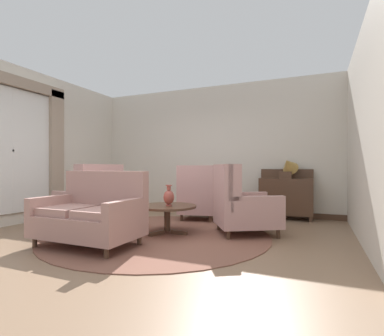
{
  "coord_description": "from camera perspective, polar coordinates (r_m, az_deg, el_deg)",
  "views": [
    {
      "loc": [
        2.28,
        -3.71,
        1.05
      ],
      "look_at": [
        0.28,
        0.99,
        1.05
      ],
      "focal_mm": 27.5,
      "sensor_mm": 36.0,
      "label": 1
    }
  ],
  "objects": [
    {
      "name": "ground",
      "position": [
        4.47,
        -8.56,
        -13.52
      ],
      "size": [
        8.04,
        8.04,
        0.0
      ],
      "primitive_type": "plane",
      "color": "#896B51"
    },
    {
      "name": "wall_back",
      "position": [
        6.93,
        3.79,
        3.58
      ],
      "size": [
        5.9,
        0.08,
        2.95
      ],
      "primitive_type": "cube",
      "color": "silver",
      "rests_on": "ground"
    },
    {
      "name": "wall_left",
      "position": [
        6.89,
        -25.51,
        3.6
      ],
      "size": [
        0.08,
        3.96,
        2.95
      ],
      "primitive_type": "cube",
      "color": "silver",
      "rests_on": "ground"
    },
    {
      "name": "wall_right",
      "position": [
        4.61,
        30.45,
        5.36
      ],
      "size": [
        0.08,
        3.96,
        2.95
      ],
      "primitive_type": "cube",
      "color": "silver",
      "rests_on": "ground"
    },
    {
      "name": "baseboard_back",
      "position": [
        6.94,
        3.64,
        -8.16
      ],
      "size": [
        5.74,
        0.03,
        0.12
      ],
      "primitive_type": "cube",
      "color": "#4C3323",
      "rests_on": "ground"
    },
    {
      "name": "area_rug",
      "position": [
        4.72,
        -6.61,
        -12.72
      ],
      "size": [
        3.45,
        3.45,
        0.01
      ],
      "primitive_type": "cylinder",
      "color": "brown",
      "rests_on": "ground"
    },
    {
      "name": "window_with_curtains",
      "position": [
        6.24,
        -31.32,
        4.38
      ],
      "size": [
        0.12,
        2.17,
        2.55
      ],
      "color": "silver"
    },
    {
      "name": "coffee_table",
      "position": [
        4.75,
        -4.83,
        -8.13
      ],
      "size": [
        0.93,
        0.93,
        0.45
      ],
      "color": "#4C3323",
      "rests_on": "ground"
    },
    {
      "name": "porcelain_vase",
      "position": [
        4.65,
        -4.52,
        -5.58
      ],
      "size": [
        0.17,
        0.17,
        0.33
      ],
      "color": "brown",
      "rests_on": "coffee_table"
    },
    {
      "name": "settee",
      "position": [
        4.24,
        -18.95,
        -8.61
      ],
      "size": [
        1.38,
        0.84,
        1.0
      ],
      "rotation": [
        0.0,
        0.0,
        -0.01
      ],
      "color": "tan",
      "rests_on": "ground"
    },
    {
      "name": "armchair_back_corner",
      "position": [
        4.72,
        9.37,
        -7.28
      ],
      "size": [
        1.2,
        1.16,
        1.1
      ],
      "rotation": [
        0.0,
        0.0,
        2.1
      ],
      "color": "tan",
      "rests_on": "ground"
    },
    {
      "name": "armchair_near_sideboard",
      "position": [
        5.56,
        -18.91,
        -6.15
      ],
      "size": [
        1.03,
        1.01,
        1.11
      ],
      "rotation": [
        0.0,
        0.0,
        4.53
      ],
      "color": "tan",
      "rests_on": "ground"
    },
    {
      "name": "armchair_near_window",
      "position": [
        5.97,
        1.32,
        -5.71
      ],
      "size": [
        0.86,
        1.01,
        1.09
      ],
      "rotation": [
        0.0,
        0.0,
        3.3
      ],
      "color": "tan",
      "rests_on": "ground"
    },
    {
      "name": "sideboard",
      "position": [
        6.29,
        17.75,
        -5.17
      ],
      "size": [
        1.04,
        0.35,
        1.02
      ],
      "color": "#4C3323",
      "rests_on": "ground"
    },
    {
      "name": "gramophone",
      "position": [
        6.17,
        18.1,
        0.21
      ],
      "size": [
        0.41,
        0.48,
        0.49
      ],
      "color": "#4C3323",
      "rests_on": "sideboard"
    }
  ]
}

